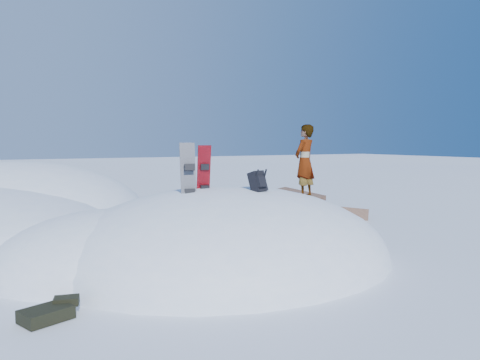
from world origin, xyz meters
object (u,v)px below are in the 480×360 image
snowboard_red (204,180)px  person (305,161)px  backpack (258,182)px  snowboard_dark (189,183)px

snowboard_red → person: 2.38m
snowboard_red → backpack: size_ratio=2.93×
snowboard_red → person: bearing=4.4°
snowboard_dark → person: (2.78, 0.08, 0.35)m
snowboard_red → snowboard_dark: bearing=-140.4°
backpack → snowboard_dark: bearing=141.8°
person → snowboard_dark: bearing=-21.9°
person → backpack: bearing=-3.9°
backpack → person: person is taller
snowboard_red → snowboard_dark: size_ratio=0.91×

